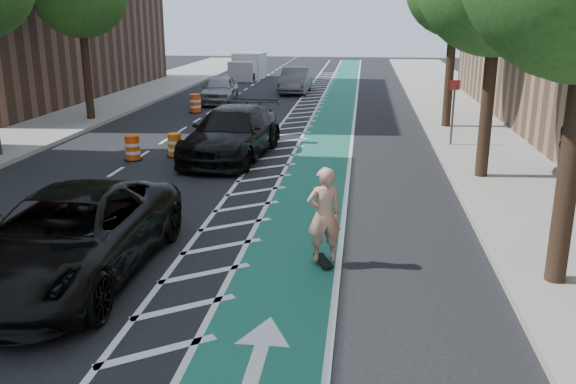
% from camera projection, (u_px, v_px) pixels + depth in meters
% --- Properties ---
extents(ground, '(120.00, 120.00, 0.00)m').
position_uv_depth(ground, '(129.00, 270.00, 11.74)').
color(ground, black).
rests_on(ground, ground).
extents(bike_lane, '(2.00, 90.00, 0.01)m').
position_uv_depth(bike_lane, '(321.00, 157.00, 20.90)').
color(bike_lane, '#1C634C').
rests_on(bike_lane, ground).
extents(buffer_strip, '(1.40, 90.00, 0.01)m').
position_uv_depth(buffer_strip, '(278.00, 156.00, 21.08)').
color(buffer_strip, silver).
rests_on(buffer_strip, ground).
extents(sidewalk_right, '(5.00, 90.00, 0.15)m').
position_uv_depth(sidewalk_right, '(517.00, 160.00, 20.13)').
color(sidewalk_right, gray).
rests_on(sidewalk_right, ground).
extents(curb_right, '(0.12, 90.00, 0.16)m').
position_uv_depth(curb_right, '(441.00, 158.00, 20.41)').
color(curb_right, gray).
rests_on(curb_right, ground).
extents(curb_left, '(0.12, 90.00, 0.16)m').
position_uv_depth(curb_left, '(44.00, 147.00, 22.06)').
color(curb_left, gray).
rests_on(curb_left, ground).
extents(sign_post, '(0.35, 0.08, 2.47)m').
position_uv_depth(sign_post, '(453.00, 112.00, 21.89)').
color(sign_post, '#4C4C4C').
rests_on(sign_post, ground).
extents(skateboard, '(0.45, 0.77, 0.10)m').
position_uv_depth(skateboard, '(323.00, 261.00, 11.98)').
color(skateboard, black).
rests_on(skateboard, ground).
extents(skateboarder, '(0.80, 0.66, 1.88)m').
position_uv_depth(skateboarder, '(324.00, 214.00, 11.71)').
color(skateboarder, tan).
rests_on(skateboarder, skateboard).
extents(suv_near, '(2.76, 5.92, 1.64)m').
position_uv_depth(suv_near, '(70.00, 236.00, 11.20)').
color(suv_near, black).
rests_on(suv_near, ground).
extents(suv_far, '(2.94, 6.03, 1.69)m').
position_uv_depth(suv_far, '(232.00, 133.00, 20.64)').
color(suv_far, black).
rests_on(suv_far, ground).
extents(car_silver, '(2.07, 4.48, 1.49)m').
position_uv_depth(car_silver, '(220.00, 89.00, 33.30)').
color(car_silver, gray).
rests_on(car_silver, ground).
extents(car_grey, '(1.75, 4.69, 1.53)m').
position_uv_depth(car_grey, '(296.00, 80.00, 37.62)').
color(car_grey, '#59595E').
rests_on(car_grey, ground).
extents(pedestrian, '(0.73, 0.91, 1.82)m').
position_uv_depth(pedestrian, '(571.00, 142.00, 18.22)').
color(pedestrian, black).
rests_on(pedestrian, sidewalk_right).
extents(box_truck, '(2.20, 4.54, 1.85)m').
position_uv_depth(box_truck, '(248.00, 67.00, 45.69)').
color(box_truck, silver).
rests_on(box_truck, ground).
extents(barrel_a, '(0.61, 0.61, 0.84)m').
position_uv_depth(barrel_a, '(133.00, 149.00, 20.40)').
color(barrel_a, '#FA4A0D').
rests_on(barrel_a, ground).
extents(barrel_b, '(0.59, 0.59, 0.81)m').
position_uv_depth(barrel_b, '(175.00, 146.00, 20.91)').
color(barrel_b, '#FF660D').
rests_on(barrel_b, ground).
extents(barrel_c, '(0.67, 0.67, 0.92)m').
position_uv_depth(barrel_c, '(195.00, 104.00, 30.16)').
color(barrel_c, '#F5460C').
rests_on(barrel_c, ground).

